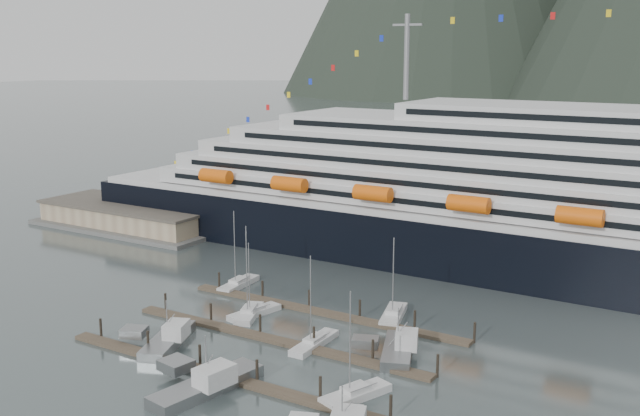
{
  "coord_description": "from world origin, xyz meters",
  "views": [
    {
      "loc": [
        51.75,
        -76.88,
        39.62
      ],
      "look_at": [
        -9.03,
        22.0,
        15.07
      ],
      "focal_mm": 42.0,
      "sensor_mm": 36.0,
      "label": 1
    }
  ],
  "objects_px": {
    "warehouse": "(131,218)",
    "sailboat_f": "(393,315)",
    "sailboat_h": "(356,395)",
    "trawler_e": "(397,349)",
    "cruise_ship": "(618,216)",
    "sailboat_b": "(254,313)",
    "trawler_a": "(167,339)",
    "sailboat_a": "(249,314)",
    "sailboat_e": "(239,284)",
    "sailboat_d": "(314,343)",
    "trawler_c": "(206,384)"
  },
  "relations": [
    {
      "from": "sailboat_a",
      "to": "sailboat_e",
      "type": "distance_m",
      "value": 14.96
    },
    {
      "from": "sailboat_e",
      "to": "cruise_ship",
      "type": "bearing_deg",
      "value": -62.25
    },
    {
      "from": "sailboat_f",
      "to": "sailboat_e",
      "type": "bearing_deg",
      "value": 73.75
    },
    {
      "from": "sailboat_a",
      "to": "trawler_a",
      "type": "height_order",
      "value": "sailboat_a"
    },
    {
      "from": "trawler_a",
      "to": "trawler_e",
      "type": "bearing_deg",
      "value": -86.82
    },
    {
      "from": "cruise_ship",
      "to": "sailboat_e",
      "type": "distance_m",
      "value": 65.51
    },
    {
      "from": "sailboat_d",
      "to": "trawler_e",
      "type": "distance_m",
      "value": 11.44
    },
    {
      "from": "warehouse",
      "to": "sailboat_h",
      "type": "xyz_separation_m",
      "value": [
        85.18,
        -48.26,
        -1.82
      ]
    },
    {
      "from": "sailboat_e",
      "to": "warehouse",
      "type": "bearing_deg",
      "value": 60.22
    },
    {
      "from": "sailboat_d",
      "to": "sailboat_h",
      "type": "distance_m",
      "value": 16.5
    },
    {
      "from": "sailboat_f",
      "to": "trawler_e",
      "type": "xyz_separation_m",
      "value": [
        6.63,
        -12.57,
        0.5
      ]
    },
    {
      "from": "sailboat_e",
      "to": "sailboat_f",
      "type": "bearing_deg",
      "value": -95.08
    },
    {
      "from": "warehouse",
      "to": "trawler_a",
      "type": "relative_size",
      "value": 3.48
    },
    {
      "from": "cruise_ship",
      "to": "sailboat_h",
      "type": "xyz_separation_m",
      "value": [
        -16.84,
        -61.21,
        -11.61
      ]
    },
    {
      "from": "trawler_c",
      "to": "sailboat_b",
      "type": "bearing_deg",
      "value": 33.73
    },
    {
      "from": "sailboat_e",
      "to": "trawler_a",
      "type": "relative_size",
      "value": 1.05
    },
    {
      "from": "sailboat_e",
      "to": "trawler_c",
      "type": "relative_size",
      "value": 0.89
    },
    {
      "from": "cruise_ship",
      "to": "warehouse",
      "type": "relative_size",
      "value": 4.57
    },
    {
      "from": "sailboat_f",
      "to": "trawler_a",
      "type": "xyz_separation_m",
      "value": [
        -21.86,
        -25.7,
        0.47
      ]
    },
    {
      "from": "sailboat_a",
      "to": "sailboat_d",
      "type": "distance_m",
      "value": 15.27
    },
    {
      "from": "sailboat_h",
      "to": "trawler_e",
      "type": "xyz_separation_m",
      "value": [
        -1.36,
        13.69,
        0.5
      ]
    },
    {
      "from": "cruise_ship",
      "to": "sailboat_a",
      "type": "bearing_deg",
      "value": -133.77
    },
    {
      "from": "sailboat_a",
      "to": "trawler_a",
      "type": "distance_m",
      "value": 15.18
    },
    {
      "from": "sailboat_f",
      "to": "sailboat_h",
      "type": "bearing_deg",
      "value": -179.33
    },
    {
      "from": "sailboat_a",
      "to": "trawler_e",
      "type": "height_order",
      "value": "sailboat_a"
    },
    {
      "from": "cruise_ship",
      "to": "sailboat_b",
      "type": "xyz_separation_m",
      "value": [
        -43.48,
        -44.9,
        -11.64
      ]
    },
    {
      "from": "sailboat_b",
      "to": "trawler_a",
      "type": "bearing_deg",
      "value": -179.58
    },
    {
      "from": "warehouse",
      "to": "sailboat_h",
      "type": "bearing_deg",
      "value": -29.53
    },
    {
      "from": "trawler_e",
      "to": "sailboat_a",
      "type": "bearing_deg",
      "value": 64.24
    },
    {
      "from": "cruise_ship",
      "to": "sailboat_b",
      "type": "relative_size",
      "value": 17.55
    },
    {
      "from": "trawler_e",
      "to": "sailboat_d",
      "type": "bearing_deg",
      "value": 82.57
    },
    {
      "from": "sailboat_b",
      "to": "sailboat_h",
      "type": "bearing_deg",
      "value": -109.54
    },
    {
      "from": "warehouse",
      "to": "trawler_a",
      "type": "xyz_separation_m",
      "value": [
        55.33,
        -47.71,
        -1.35
      ]
    },
    {
      "from": "warehouse",
      "to": "sailboat_f",
      "type": "height_order",
      "value": "sailboat_f"
    },
    {
      "from": "cruise_ship",
      "to": "trawler_c",
      "type": "height_order",
      "value": "cruise_ship"
    },
    {
      "from": "sailboat_b",
      "to": "sailboat_d",
      "type": "bearing_deg",
      "value": -99.06
    },
    {
      "from": "cruise_ship",
      "to": "sailboat_a",
      "type": "relative_size",
      "value": 14.22
    },
    {
      "from": "sailboat_h",
      "to": "sailboat_e",
      "type": "bearing_deg",
      "value": 75.24
    },
    {
      "from": "trawler_a",
      "to": "warehouse",
      "type": "bearing_deg",
      "value": 27.66
    },
    {
      "from": "warehouse",
      "to": "cruise_ship",
      "type": "bearing_deg",
      "value": 7.23
    },
    {
      "from": "sailboat_e",
      "to": "sailboat_h",
      "type": "xyz_separation_m",
      "value": [
        37.34,
        -26.26,
        0.01
      ]
    },
    {
      "from": "sailboat_h",
      "to": "sailboat_b",
      "type": "bearing_deg",
      "value": 78.88
    },
    {
      "from": "trawler_a",
      "to": "trawler_e",
      "type": "relative_size",
      "value": 1.11
    },
    {
      "from": "sailboat_h",
      "to": "trawler_c",
      "type": "height_order",
      "value": "sailboat_h"
    },
    {
      "from": "sailboat_d",
      "to": "trawler_a",
      "type": "height_order",
      "value": "sailboat_d"
    },
    {
      "from": "sailboat_a",
      "to": "trawler_c",
      "type": "xyz_separation_m",
      "value": [
        10.96,
        -23.12,
        0.53
      ]
    },
    {
      "from": "warehouse",
      "to": "sailboat_h",
      "type": "relative_size",
      "value": 3.36
    },
    {
      "from": "sailboat_h",
      "to": "trawler_e",
      "type": "height_order",
      "value": "sailboat_h"
    },
    {
      "from": "warehouse",
      "to": "sailboat_d",
      "type": "bearing_deg",
      "value": -27.21
    },
    {
      "from": "warehouse",
      "to": "trawler_c",
      "type": "relative_size",
      "value": 2.96
    }
  ]
}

